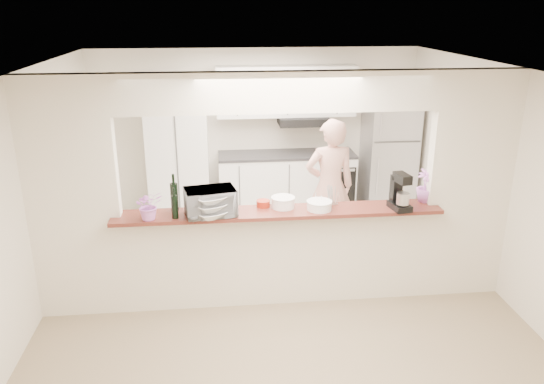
{
  "coord_description": "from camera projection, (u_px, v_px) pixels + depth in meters",
  "views": [
    {
      "loc": [
        -0.61,
        -5.11,
        3.09
      ],
      "look_at": [
        -0.03,
        0.3,
        1.17
      ],
      "focal_mm": 35.0,
      "sensor_mm": 36.0,
      "label": 1
    }
  ],
  "objects": [
    {
      "name": "tan_bowl",
      "position": [
        282.0,
        202.0,
        5.59
      ],
      "size": [
        0.16,
        0.16,
        0.07
      ],
      "primitive_type": "cylinder",
      "color": "tan",
      "rests_on": "bar_counter"
    },
    {
      "name": "toaster_oven",
      "position": [
        210.0,
        202.0,
        5.31
      ],
      "size": [
        0.55,
        0.42,
        0.28
      ],
      "primitive_type": "imported",
      "rotation": [
        0.0,
        0.0,
        0.19
      ],
      "color": "#9C9DA1",
      "rests_on": "bar_counter"
    },
    {
      "name": "wine_bottle_b",
      "position": [
        174.0,
        196.0,
        5.43
      ],
      "size": [
        0.08,
        0.08,
        0.39
      ],
      "color": "black",
      "rests_on": "bar_counter"
    },
    {
      "name": "plate_stack_b",
      "position": [
        319.0,
        205.0,
        5.48
      ],
      "size": [
        0.27,
        0.27,
        0.09
      ],
      "color": "white",
      "rests_on": "bar_counter"
    },
    {
      "name": "bar_counter",
      "position": [
        278.0,
        253.0,
        5.69
      ],
      "size": [
        3.4,
        0.38,
        1.09
      ],
      "color": "silver",
      "rests_on": "floor"
    },
    {
      "name": "serving_bowls",
      "position": [
        210.0,
        207.0,
        5.25
      ],
      "size": [
        0.41,
        0.41,
        0.23
      ],
      "primitive_type": "imported",
      "rotation": [
        0.0,
        0.0,
        0.42
      ],
      "color": "white",
      "rests_on": "bar_counter"
    },
    {
      "name": "partition",
      "position": [
        278.0,
        173.0,
        5.39
      ],
      "size": [
        5.0,
        0.15,
        2.5
      ],
      "color": "silver",
      "rests_on": "floor"
    },
    {
      "name": "kitchen_cabinets",
      "position": [
        245.0,
        152.0,
        8.09
      ],
      "size": [
        3.15,
        0.62,
        2.25
      ],
      "color": "silver",
      "rests_on": "floor"
    },
    {
      "name": "floor",
      "position": [
        278.0,
        300.0,
        5.88
      ],
      "size": [
        6.0,
        6.0,
        0.0
      ],
      "primitive_type": "plane",
      "color": "gray",
      "rests_on": "ground"
    },
    {
      "name": "flower_left",
      "position": [
        149.0,
        205.0,
        5.2
      ],
      "size": [
        0.33,
        0.31,
        0.29
      ],
      "primitive_type": "imported",
      "rotation": [
        0.0,
        0.0,
        0.36
      ],
      "color": "#D872C7",
      "rests_on": "bar_counter"
    },
    {
      "name": "wine_bottle_a",
      "position": [
        175.0,
        206.0,
        5.23
      ],
      "size": [
        0.06,
        0.06,
        0.32
      ],
      "color": "black",
      "rests_on": "bar_counter"
    },
    {
      "name": "red_bowl",
      "position": [
        263.0,
        203.0,
        5.57
      ],
      "size": [
        0.14,
        0.14,
        0.07
      ],
      "primitive_type": "cylinder",
      "color": "maroon",
      "rests_on": "bar_counter"
    },
    {
      "name": "utensil_caddy",
      "position": [
        327.0,
        197.0,
        5.59
      ],
      "size": [
        0.26,
        0.2,
        0.21
      ],
      "color": "silver",
      "rests_on": "bar_counter"
    },
    {
      "name": "flower_right",
      "position": [
        426.0,
        186.0,
        5.67
      ],
      "size": [
        0.27,
        0.27,
        0.36
      ],
      "primitive_type": "imported",
      "rotation": [
        0.0,
        0.0,
        -0.42
      ],
      "color": "#C067B7",
      "rests_on": "bar_counter"
    },
    {
      "name": "tile_overlay",
      "position": [
        265.0,
        241.0,
        7.34
      ],
      "size": [
        5.0,
        2.9,
        0.01
      ],
      "primitive_type": "cube",
      "color": "beige",
      "rests_on": "floor"
    },
    {
      "name": "stand_mixer",
      "position": [
        400.0,
        193.0,
        5.46
      ],
      "size": [
        0.21,
        0.29,
        0.39
      ],
      "color": "black",
      "rests_on": "bar_counter"
    },
    {
      "name": "person",
      "position": [
        330.0,
        188.0,
        6.78
      ],
      "size": [
        0.68,
        0.47,
        1.77
      ],
      "primitive_type": "imported",
      "rotation": [
        0.0,
        0.0,
        3.22
      ],
      "color": "#DFA191",
      "rests_on": "floor"
    },
    {
      "name": "refrigerator",
      "position": [
        388.0,
        157.0,
        8.29
      ],
      "size": [
        0.75,
        0.7,
        1.7
      ],
      "primitive_type": "cube",
      "color": "#ADADB2",
      "rests_on": "floor"
    },
    {
      "name": "plate_stack_a",
      "position": [
        283.0,
        202.0,
        5.54
      ],
      "size": [
        0.25,
        0.25,
        0.11
      ],
      "color": "white",
      "rests_on": "bar_counter"
    }
  ]
}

